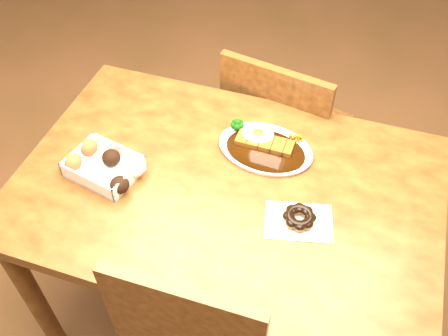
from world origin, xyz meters
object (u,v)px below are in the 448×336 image
(chair_far, at_px, (282,134))
(donut_box, at_px, (104,166))
(pon_de_ring, at_px, (299,218))
(table, at_px, (226,206))
(katsu_curry_plate, at_px, (264,146))

(chair_far, relative_size, donut_box, 3.66)
(donut_box, height_order, pon_de_ring, donut_box)
(table, height_order, pon_de_ring, pon_de_ring)
(katsu_curry_plate, bearing_deg, pon_de_ring, -55.58)
(katsu_curry_plate, bearing_deg, table, -110.70)
(table, bearing_deg, chair_far, 84.24)
(chair_far, xyz_separation_m, pon_de_ring, (0.17, -0.60, 0.29))
(pon_de_ring, bearing_deg, chair_far, 105.83)
(table, xyz_separation_m, donut_box, (-0.35, -0.07, 0.13))
(donut_box, distance_m, pon_de_ring, 0.57)
(donut_box, bearing_deg, pon_de_ring, 0.48)
(chair_far, distance_m, pon_de_ring, 0.69)
(katsu_curry_plate, distance_m, donut_box, 0.48)
(katsu_curry_plate, bearing_deg, donut_box, -150.06)
(donut_box, bearing_deg, chair_far, 56.28)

